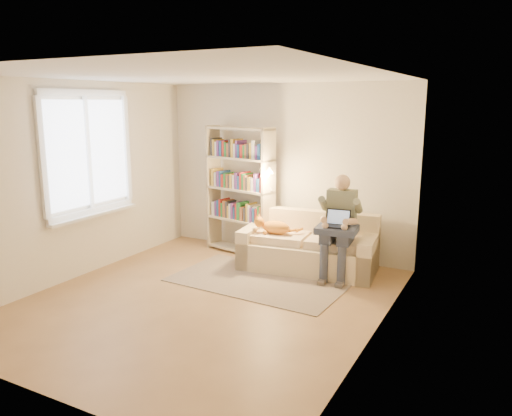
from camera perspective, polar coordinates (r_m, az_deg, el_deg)
The scene contains 14 objects.
floor at distance 6.07m, azimuth -5.80°, elevation -10.50°, with size 4.50×4.50×0.00m, color olive.
ceiling at distance 5.62m, azimuth -6.38°, elevation 14.81°, with size 4.00×4.50×0.02m, color white.
wall_left at distance 7.01m, azimuth -19.81°, elevation 2.94°, with size 0.02×4.50×2.60m, color silver.
wall_right at distance 4.90m, azimuth 13.76°, elevation -0.34°, with size 0.02×4.50×2.60m, color silver.
wall_back at distance 7.65m, azimuth 3.37°, elevation 4.33°, with size 4.00×0.02×2.60m, color silver.
wall_front at distance 4.08m, azimuth -23.96°, elevation -3.48°, with size 4.00×0.02×2.60m, color silver.
window at distance 7.09m, azimuth -18.37°, elevation 3.75°, with size 0.12×1.52×1.69m.
sofa at distance 7.08m, azimuth 6.04°, elevation -4.72°, with size 1.95×1.05×0.79m.
person at distance 6.72m, azimuth 9.50°, elevation -1.47°, with size 0.45×0.65×1.38m.
cat at distance 7.02m, azimuth 2.27°, elevation -2.15°, with size 0.62×0.27×0.23m.
blanket at distance 6.62m, azimuth 9.09°, elevation -2.43°, with size 0.52×0.43×0.09m, color #2B344C.
laptop at distance 6.60m, azimuth 9.13°, elevation -1.59°, with size 0.34×0.29×0.27m.
bookshelf at distance 7.64m, azimuth -1.86°, elevation 2.72°, with size 1.29×0.62×1.97m.
rug at distance 6.67m, azimuth 0.38°, elevation -8.27°, with size 2.26×1.33×0.01m, color gray.
Camera 1 is at (3.14, -4.65, 2.32)m, focal length 35.00 mm.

